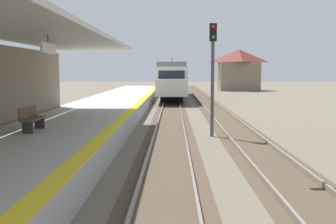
{
  "coord_description": "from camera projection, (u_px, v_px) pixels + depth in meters",
  "views": [
    {
      "loc": [
        2.08,
        -0.47,
        3.06
      ],
      "look_at": [
        1.95,
        8.5,
        2.1
      ],
      "focal_mm": 41.38,
      "sensor_mm": 36.0,
      "label": 1
    }
  ],
  "objects": [
    {
      "name": "distant_trackside_house",
      "position": [
        239.0,
        69.0,
        60.27
      ],
      "size": [
        6.6,
        5.28,
        6.4
      ],
      "color": "#7F705B",
      "rests_on": "ground"
    },
    {
      "name": "approaching_train",
      "position": [
        172.0,
        79.0,
        42.9
      ],
      "size": [
        2.93,
        19.6,
        4.76
      ],
      "color": "silver",
      "rests_on": "ground"
    },
    {
      "name": "track_pair_nearest_platform",
      "position": [
        170.0,
        127.0,
        20.68
      ],
      "size": [
        2.34,
        120.0,
        0.16
      ],
      "color": "#4C3D2D",
      "rests_on": "ground"
    },
    {
      "name": "platform_bench",
      "position": [
        32.0,
        118.0,
        13.89
      ],
      "size": [
        0.45,
        1.6,
        0.88
      ],
      "color": "brown",
      "rests_on": "station_platform"
    },
    {
      "name": "track_pair_middle",
      "position": [
        234.0,
        127.0,
        20.63
      ],
      "size": [
        2.34,
        120.0,
        0.16
      ],
      "color": "#4C3D2D",
      "rests_on": "ground"
    },
    {
      "name": "station_platform",
      "position": [
        68.0,
        131.0,
        16.72
      ],
      "size": [
        5.0,
        80.0,
        0.91
      ],
      "color": "#A8A8A3",
      "rests_on": "ground"
    },
    {
      "name": "rail_signal_post",
      "position": [
        213.0,
        68.0,
        17.77
      ],
      "size": [
        0.32,
        0.34,
        5.2
      ],
      "color": "#4C4C4C",
      "rests_on": "ground"
    }
  ]
}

